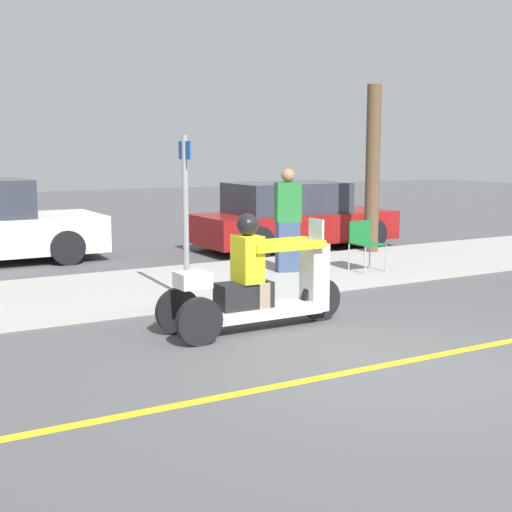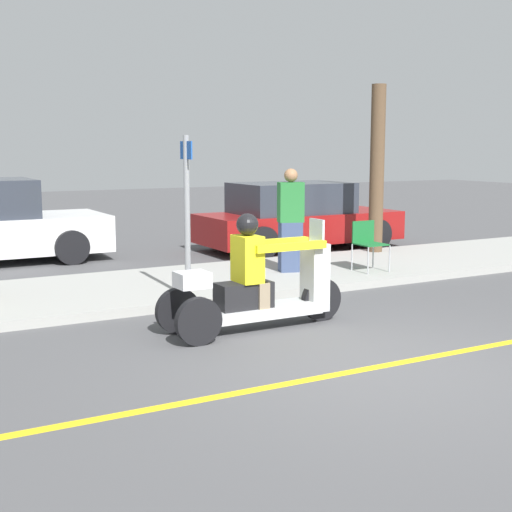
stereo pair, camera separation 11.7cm
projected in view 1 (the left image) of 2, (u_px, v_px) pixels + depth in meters
ground_plane at (384, 366)px, 7.12m from camera, size 60.00×60.00×0.00m
lane_stripe at (352, 372)px, 6.92m from camera, size 24.00×0.12×0.01m
sidewalk_strip at (191, 284)px, 11.05m from camera, size 28.00×2.80×0.12m
motorcycle_trike at (256, 288)px, 8.46m from camera, size 2.36×0.69×1.40m
spectator_end_of_line at (288, 222)px, 11.70m from camera, size 0.46×0.35×1.70m
folding_chair_curbside at (364, 240)px, 11.88m from camera, size 0.47×0.47×0.82m
parked_car_lot_right at (292, 217)px, 15.19m from camera, size 4.33×1.95×1.42m
tree_trunk at (373, 169)px, 13.86m from camera, size 0.28×0.28×3.23m
street_sign at (186, 210)px, 9.59m from camera, size 0.08×0.36×2.20m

